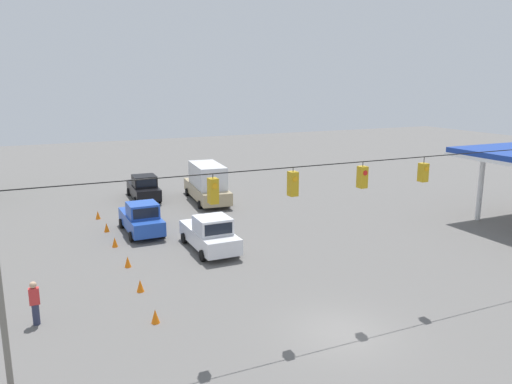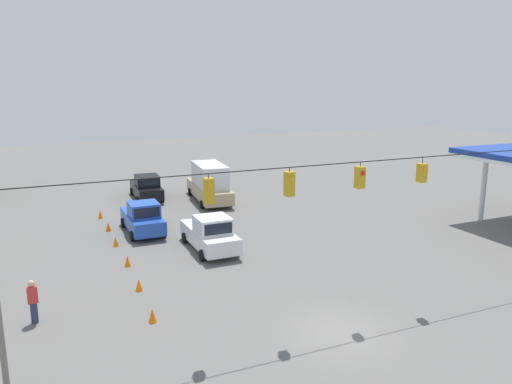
{
  "view_description": "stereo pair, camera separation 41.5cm",
  "coord_description": "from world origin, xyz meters",
  "px_view_note": "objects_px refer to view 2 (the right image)",
  "views": [
    {
      "loc": [
        10.58,
        14.97,
        9.67
      ],
      "look_at": [
        -0.79,
        -9.77,
        3.62
      ],
      "focal_mm": 35.0,
      "sensor_mm": 36.0,
      "label": 1
    },
    {
      "loc": [
        10.2,
        15.14,
        9.67
      ],
      "look_at": [
        -0.79,
        -9.77,
        3.62
      ],
      "focal_mm": 35.0,
      "sensor_mm": 36.0,
      "label": 2
    }
  ],
  "objects_px": {
    "traffic_cone_third": "(128,261)",
    "traffic_cone_fourth": "(116,241)",
    "pickup_truck_white_withflow_mid": "(210,234)",
    "traffic_cone_fifth": "(108,227)",
    "pickup_truck_blue_withflow_far": "(143,218)",
    "pickup_truck_black_withflow_deep": "(147,188)",
    "traffic_cone_nearest": "(152,315)",
    "overhead_signal_span": "(323,212)",
    "pedestrian": "(33,301)",
    "box_truck_tan_oncoming_deep": "(209,183)",
    "traffic_cone_farthest": "(100,214)",
    "traffic_cone_second": "(139,285)"
  },
  "relations": [
    {
      "from": "traffic_cone_nearest",
      "to": "traffic_cone_second",
      "type": "height_order",
      "value": "same"
    },
    {
      "from": "traffic_cone_nearest",
      "to": "traffic_cone_fifth",
      "type": "xyz_separation_m",
      "value": [
        -0.11,
        -13.9,
        0.0
      ]
    },
    {
      "from": "traffic_cone_fourth",
      "to": "pickup_truck_black_withflow_deep",
      "type": "bearing_deg",
      "value": -110.26
    },
    {
      "from": "box_truck_tan_oncoming_deep",
      "to": "traffic_cone_third",
      "type": "height_order",
      "value": "box_truck_tan_oncoming_deep"
    },
    {
      "from": "pickup_truck_blue_withflow_far",
      "to": "traffic_cone_fourth",
      "type": "distance_m",
      "value": 3.02
    },
    {
      "from": "traffic_cone_farthest",
      "to": "pickup_truck_white_withflow_mid",
      "type": "bearing_deg",
      "value": 117.45
    },
    {
      "from": "pickup_truck_blue_withflow_far",
      "to": "traffic_cone_third",
      "type": "xyz_separation_m",
      "value": [
        2.0,
        5.78,
        -0.67
      ]
    },
    {
      "from": "pickup_truck_white_withflow_mid",
      "to": "traffic_cone_fourth",
      "type": "bearing_deg",
      "value": -30.2
    },
    {
      "from": "overhead_signal_span",
      "to": "traffic_cone_third",
      "type": "height_order",
      "value": "overhead_signal_span"
    },
    {
      "from": "pickup_truck_blue_withflow_far",
      "to": "traffic_cone_third",
      "type": "height_order",
      "value": "pickup_truck_blue_withflow_far"
    },
    {
      "from": "pickup_truck_blue_withflow_far",
      "to": "pedestrian",
      "type": "xyz_separation_m",
      "value": [
        6.58,
        10.72,
        -0.03
      ]
    },
    {
      "from": "overhead_signal_span",
      "to": "traffic_cone_third",
      "type": "distance_m",
      "value": 12.09
    },
    {
      "from": "traffic_cone_nearest",
      "to": "traffic_cone_fourth",
      "type": "distance_m",
      "value": 10.53
    },
    {
      "from": "traffic_cone_third",
      "to": "traffic_cone_fourth",
      "type": "bearing_deg",
      "value": -88.82
    },
    {
      "from": "traffic_cone_third",
      "to": "traffic_cone_nearest",
      "type": "bearing_deg",
      "value": 88.61
    },
    {
      "from": "pickup_truck_blue_withflow_far",
      "to": "box_truck_tan_oncoming_deep",
      "type": "distance_m",
      "value": 9.54
    },
    {
      "from": "pickup_truck_white_withflow_mid",
      "to": "pedestrian",
      "type": "bearing_deg",
      "value": 31.02
    },
    {
      "from": "traffic_cone_fifth",
      "to": "box_truck_tan_oncoming_deep",
      "type": "bearing_deg",
      "value": -148.74
    },
    {
      "from": "box_truck_tan_oncoming_deep",
      "to": "traffic_cone_fifth",
      "type": "xyz_separation_m",
      "value": [
        8.86,
        5.38,
        -1.23
      ]
    },
    {
      "from": "overhead_signal_span",
      "to": "pedestrian",
      "type": "bearing_deg",
      "value": -22.41
    },
    {
      "from": "box_truck_tan_oncoming_deep",
      "to": "pedestrian",
      "type": "distance_m",
      "value": 21.94
    },
    {
      "from": "pickup_truck_white_withflow_mid",
      "to": "traffic_cone_fifth",
      "type": "distance_m",
      "value": 8.04
    },
    {
      "from": "pickup_truck_black_withflow_deep",
      "to": "traffic_cone_nearest",
      "type": "height_order",
      "value": "pickup_truck_black_withflow_deep"
    },
    {
      "from": "traffic_cone_fourth",
      "to": "traffic_cone_farthest",
      "type": "relative_size",
      "value": 1.0
    },
    {
      "from": "pickup_truck_black_withflow_deep",
      "to": "pedestrian",
      "type": "relative_size",
      "value": 3.02
    },
    {
      "from": "traffic_cone_nearest",
      "to": "traffic_cone_third",
      "type": "xyz_separation_m",
      "value": [
        -0.17,
        -6.85,
        0.0
      ]
    },
    {
      "from": "traffic_cone_third",
      "to": "traffic_cone_farthest",
      "type": "xyz_separation_m",
      "value": [
        0.15,
        -10.53,
        0.0
      ]
    },
    {
      "from": "overhead_signal_span",
      "to": "pedestrian",
      "type": "xyz_separation_m",
      "value": [
        10.84,
        -4.47,
        -3.66
      ]
    },
    {
      "from": "pickup_truck_black_withflow_deep",
      "to": "pedestrian",
      "type": "height_order",
      "value": "pickup_truck_black_withflow_deep"
    },
    {
      "from": "traffic_cone_nearest",
      "to": "pedestrian",
      "type": "bearing_deg",
      "value": -23.34
    },
    {
      "from": "traffic_cone_fifth",
      "to": "pickup_truck_black_withflow_deep",
      "type": "bearing_deg",
      "value": -117.38
    },
    {
      "from": "pickup_truck_blue_withflow_far",
      "to": "traffic_cone_farthest",
      "type": "relative_size",
      "value": 8.4
    },
    {
      "from": "traffic_cone_second",
      "to": "traffic_cone_fifth",
      "type": "bearing_deg",
      "value": -90.07
    },
    {
      "from": "box_truck_tan_oncoming_deep",
      "to": "traffic_cone_farthest",
      "type": "relative_size",
      "value": 12.66
    },
    {
      "from": "traffic_cone_fourth",
      "to": "pedestrian",
      "type": "height_order",
      "value": "pedestrian"
    },
    {
      "from": "traffic_cone_second",
      "to": "traffic_cone_fifth",
      "type": "height_order",
      "value": "same"
    },
    {
      "from": "traffic_cone_third",
      "to": "traffic_cone_fifth",
      "type": "distance_m",
      "value": 7.05
    },
    {
      "from": "traffic_cone_farthest",
      "to": "pickup_truck_blue_withflow_far",
      "type": "bearing_deg",
      "value": 114.32
    },
    {
      "from": "traffic_cone_farthest",
      "to": "traffic_cone_second",
      "type": "bearing_deg",
      "value": 90.34
    },
    {
      "from": "traffic_cone_fourth",
      "to": "pickup_truck_white_withflow_mid",
      "type": "bearing_deg",
      "value": 149.8
    },
    {
      "from": "box_truck_tan_oncoming_deep",
      "to": "traffic_cone_fourth",
      "type": "distance_m",
      "value": 12.53
    },
    {
      "from": "traffic_cone_third",
      "to": "traffic_cone_fourth",
      "type": "relative_size",
      "value": 1.0
    },
    {
      "from": "traffic_cone_fourth",
      "to": "traffic_cone_fifth",
      "type": "xyz_separation_m",
      "value": [
        -0.02,
        -3.37,
        0.0
      ]
    },
    {
      "from": "overhead_signal_span",
      "to": "pickup_truck_black_withflow_deep",
      "type": "distance_m",
      "value": 25.03
    },
    {
      "from": "pickup_truck_black_withflow_deep",
      "to": "traffic_cone_nearest",
      "type": "distance_m",
      "value": 22.55
    },
    {
      "from": "traffic_cone_third",
      "to": "traffic_cone_fifth",
      "type": "bearing_deg",
      "value": -89.56
    },
    {
      "from": "traffic_cone_fourth",
      "to": "traffic_cone_fifth",
      "type": "bearing_deg",
      "value": -90.36
    },
    {
      "from": "box_truck_tan_oncoming_deep",
      "to": "traffic_cone_second",
      "type": "height_order",
      "value": "box_truck_tan_oncoming_deep"
    },
    {
      "from": "overhead_signal_span",
      "to": "pickup_truck_black_withflow_deep",
      "type": "xyz_separation_m",
      "value": [
        2.06,
        -24.68,
        -3.63
      ]
    },
    {
      "from": "box_truck_tan_oncoming_deep",
      "to": "pickup_truck_blue_withflow_far",
      "type": "bearing_deg",
      "value": 44.34
    }
  ]
}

